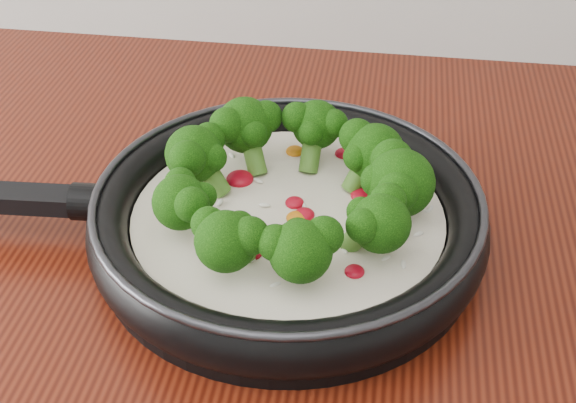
# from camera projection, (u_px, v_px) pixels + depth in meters

# --- Properties ---
(skillet) EXTENTS (0.57, 0.38, 0.10)m
(skillet) POSITION_uv_depth(u_px,v_px,m) (286.00, 212.00, 0.68)
(skillet) COLOR black
(skillet) RESTS_ON counter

